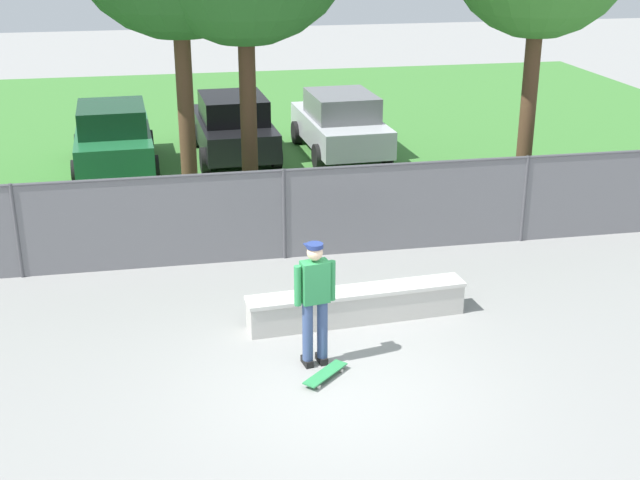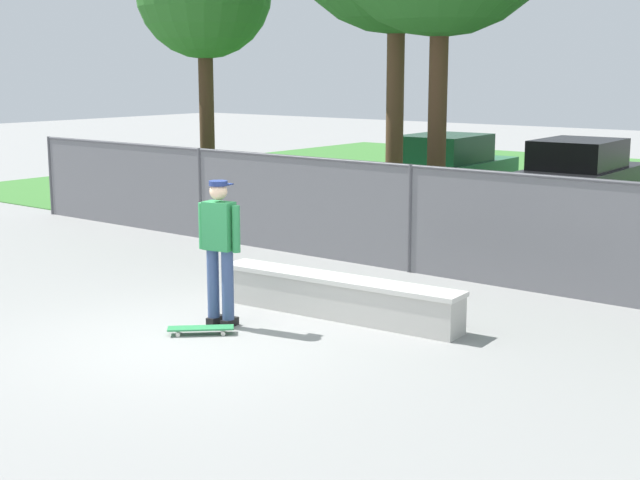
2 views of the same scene
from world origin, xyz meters
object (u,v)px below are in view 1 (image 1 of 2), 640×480
concrete_ledge (357,305)px  car_green (113,137)px  skateboarder (315,298)px  skateboard (325,374)px  car_silver (340,123)px  car_black (233,126)px

concrete_ledge → car_green: (-3.98, 9.48, 0.57)m
skateboarder → car_green: size_ratio=0.43×
skateboarder → car_green: bearing=106.0°
concrete_ledge → skateboard: concrete_ledge is taller
skateboarder → car_silver: (2.78, 11.09, -0.19)m
skateboarder → skateboard: skateboarder is taller
concrete_ledge → skateboarder: bearing=-126.0°
skateboarder → car_black: 11.30m
car_green → skateboard: bearing=-74.3°
car_green → car_silver: 5.87m
car_green → car_silver: size_ratio=1.00×
car_black → car_silver: bearing=-4.2°
skateboard → car_silver: car_silver is taller
skateboarder → skateboard: 1.05m
skateboard → car_green: bearing=105.7°
skateboard → car_silver: bearing=76.7°
car_silver → car_black: bearing=175.8°
skateboard → car_green: size_ratio=0.17×
concrete_ledge → car_green: car_green is taller
car_black → concrete_ledge: bearing=-84.7°
car_green → car_silver: same height
car_black → skateboarder: bearing=-89.8°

